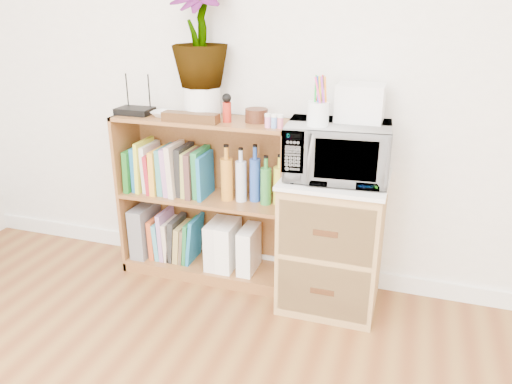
% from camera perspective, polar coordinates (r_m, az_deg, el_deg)
% --- Properties ---
extents(skirting_board, '(4.00, 0.02, 0.10)m').
position_cam_1_polar(skirting_board, '(3.07, 1.63, -8.08)').
color(skirting_board, white).
rests_on(skirting_board, ground).
extents(bookshelf, '(1.00, 0.30, 0.95)m').
position_cam_1_polar(bookshelf, '(2.88, -5.77, -0.88)').
color(bookshelf, brown).
rests_on(bookshelf, ground).
extents(wicker_unit, '(0.50, 0.45, 0.70)m').
position_cam_1_polar(wicker_unit, '(2.67, 8.66, -5.82)').
color(wicker_unit, '#9E7542').
rests_on(wicker_unit, ground).
extents(microwave, '(0.52, 0.37, 0.28)m').
position_cam_1_polar(microwave, '(2.47, 9.26, 4.63)').
color(microwave, silver).
rests_on(microwave, wicker_unit).
extents(pen_cup, '(0.10, 0.10, 0.11)m').
position_cam_1_polar(pen_cup, '(2.37, 7.09, 8.86)').
color(pen_cup, white).
rests_on(pen_cup, microwave).
extents(small_appliance, '(0.22, 0.19, 0.18)m').
position_cam_1_polar(small_appliance, '(2.50, 11.84, 9.97)').
color(small_appliance, white).
rests_on(small_appliance, microwave).
extents(router, '(0.20, 0.13, 0.04)m').
position_cam_1_polar(router, '(2.90, -13.67, 8.99)').
color(router, black).
rests_on(router, bookshelf).
extents(white_bowl, '(0.13, 0.13, 0.03)m').
position_cam_1_polar(white_bowl, '(2.80, -10.50, 8.78)').
color(white_bowl, silver).
rests_on(white_bowl, bookshelf).
extents(plant_pot, '(0.20, 0.20, 0.17)m').
position_cam_1_polar(plant_pot, '(2.74, -6.14, 10.17)').
color(plant_pot, white).
rests_on(plant_pot, bookshelf).
extents(potted_plant, '(0.30, 0.30, 0.54)m').
position_cam_1_polar(potted_plant, '(2.70, -6.44, 17.52)').
color(potted_plant, '#317B32').
rests_on(potted_plant, plant_pot).
extents(trinket_box, '(0.31, 0.08, 0.05)m').
position_cam_1_polar(trinket_box, '(2.65, -7.49, 8.45)').
color(trinket_box, '#37220F').
rests_on(trinket_box, bookshelf).
extents(kokeshi_doll, '(0.05, 0.05, 0.10)m').
position_cam_1_polar(kokeshi_doll, '(2.63, -3.34, 9.09)').
color(kokeshi_doll, '#A32114').
rests_on(kokeshi_doll, bookshelf).
extents(wooden_bowl, '(0.12, 0.12, 0.07)m').
position_cam_1_polar(wooden_bowl, '(2.63, 0.05, 8.75)').
color(wooden_bowl, '#34190E').
rests_on(wooden_bowl, bookshelf).
extents(paint_jars, '(0.12, 0.04, 0.06)m').
position_cam_1_polar(paint_jars, '(2.50, 2.08, 7.97)').
color(paint_jars, '#DE7B83').
rests_on(paint_jars, bookshelf).
extents(file_box, '(0.09, 0.25, 0.31)m').
position_cam_1_polar(file_box, '(3.16, -12.53, -4.18)').
color(file_box, slate).
rests_on(file_box, bookshelf).
extents(magazine_holder_left, '(0.09, 0.22, 0.28)m').
position_cam_1_polar(magazine_holder_left, '(2.96, -4.45, -5.89)').
color(magazine_holder_left, silver).
rests_on(magazine_holder_left, bookshelf).
extents(magazine_holder_mid, '(0.09, 0.22, 0.28)m').
position_cam_1_polar(magazine_holder_mid, '(2.93, -3.15, -6.08)').
color(magazine_holder_mid, white).
rests_on(magazine_holder_mid, bookshelf).
extents(magazine_holder_right, '(0.08, 0.21, 0.27)m').
position_cam_1_polar(magazine_holder_right, '(2.90, -0.81, -6.56)').
color(magazine_holder_right, white).
rests_on(magazine_holder_right, bookshelf).
extents(cookbooks, '(0.48, 0.20, 0.30)m').
position_cam_1_polar(cookbooks, '(2.92, -9.84, 2.53)').
color(cookbooks, '#1A631C').
rests_on(cookbooks, bookshelf).
extents(liquor_bottles, '(0.45, 0.07, 0.31)m').
position_cam_1_polar(liquor_bottles, '(2.71, 0.45, 1.65)').
color(liquor_bottles, '#C67C25').
rests_on(liquor_bottles, bookshelf).
extents(lower_books, '(0.30, 0.19, 0.30)m').
position_cam_1_polar(lower_books, '(3.08, -9.20, -5.22)').
color(lower_books, '#BF4B21').
rests_on(lower_books, bookshelf).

